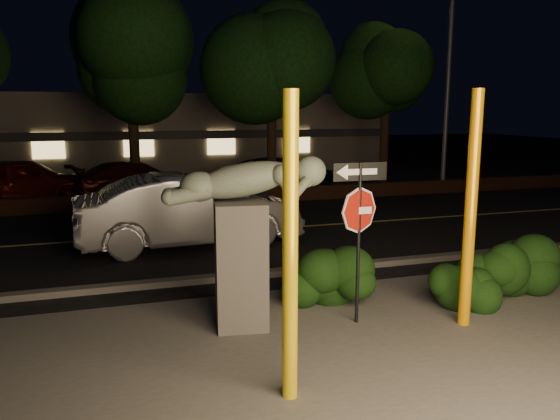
# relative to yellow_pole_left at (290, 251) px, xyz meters

# --- Properties ---
(ground) EXTENTS (90.00, 90.00, 0.00)m
(ground) POSITION_rel_yellow_pole_left_xyz_m (1.57, 11.58, -1.72)
(ground) COLOR black
(ground) RESTS_ON ground
(patio) EXTENTS (14.00, 6.00, 0.02)m
(patio) POSITION_rel_yellow_pole_left_xyz_m (1.57, 0.58, -1.71)
(patio) COLOR #4C4944
(patio) RESTS_ON ground
(road) EXTENTS (80.00, 8.00, 0.01)m
(road) POSITION_rel_yellow_pole_left_xyz_m (1.57, 8.58, -1.72)
(road) COLOR black
(road) RESTS_ON ground
(lane_marking) EXTENTS (80.00, 0.12, 0.00)m
(lane_marking) POSITION_rel_yellow_pole_left_xyz_m (1.57, 8.58, -1.71)
(lane_marking) COLOR tan
(lane_marking) RESTS_ON road
(curb) EXTENTS (80.00, 0.25, 0.12)m
(curb) POSITION_rel_yellow_pole_left_xyz_m (1.57, 4.48, -1.66)
(curb) COLOR #4C4944
(curb) RESTS_ON ground
(brick_wall) EXTENTS (40.00, 0.35, 0.50)m
(brick_wall) POSITION_rel_yellow_pole_left_xyz_m (1.57, 12.88, -1.47)
(brick_wall) COLOR #482517
(brick_wall) RESTS_ON ground
(parking_lot) EXTENTS (40.00, 12.00, 0.01)m
(parking_lot) POSITION_rel_yellow_pole_left_xyz_m (1.57, 18.58, -1.72)
(parking_lot) COLOR black
(parking_lot) RESTS_ON ground
(building) EXTENTS (22.00, 10.20, 4.00)m
(building) POSITION_rel_yellow_pole_left_xyz_m (1.57, 26.57, 0.28)
(building) COLOR gray
(building) RESTS_ON ground
(tree_far_b) EXTENTS (5.20, 5.20, 8.41)m
(tree_far_b) POSITION_rel_yellow_pole_left_xyz_m (-0.93, 14.78, 4.33)
(tree_far_b) COLOR black
(tree_far_b) RESTS_ON ground
(tree_far_c) EXTENTS (4.80, 4.80, 7.84)m
(tree_far_c) POSITION_rel_yellow_pole_left_xyz_m (4.07, 14.38, 3.94)
(tree_far_c) COLOR black
(tree_far_c) RESTS_ON ground
(tree_far_d) EXTENTS (4.40, 4.40, 7.42)m
(tree_far_d) POSITION_rel_yellow_pole_left_xyz_m (9.07, 14.88, 3.69)
(tree_far_d) COLOR black
(tree_far_d) RESTS_ON ground
(yellow_pole_left) EXTENTS (0.17, 0.17, 3.45)m
(yellow_pole_left) POSITION_rel_yellow_pole_left_xyz_m (0.00, 0.00, 0.00)
(yellow_pole_left) COLOR yellow
(yellow_pole_left) RESTS_ON ground
(yellow_pole_right) EXTENTS (0.18, 0.18, 3.53)m
(yellow_pole_right) POSITION_rel_yellow_pole_left_xyz_m (3.20, 1.23, 0.04)
(yellow_pole_right) COLOR #FCA208
(yellow_pole_right) RESTS_ON ground
(signpost) EXTENTS (0.84, 0.07, 2.47)m
(signpost) POSITION_rel_yellow_pole_left_xyz_m (1.67, 1.78, 0.03)
(signpost) COLOR black
(signpost) RESTS_ON ground
(sculpture) EXTENTS (2.41, 0.95, 2.56)m
(sculpture) POSITION_rel_yellow_pole_left_xyz_m (0.01, 2.19, -0.14)
(sculpture) COLOR #4C4944
(sculpture) RESTS_ON ground
(hedge_center) EXTENTS (2.14, 1.39, 1.02)m
(hedge_center) POSITION_rel_yellow_pole_left_xyz_m (1.42, 2.66, -1.21)
(hedge_center) COLOR black
(hedge_center) RESTS_ON ground
(hedge_right) EXTENTS (1.85, 1.43, 1.07)m
(hedge_right) POSITION_rel_yellow_pole_left_xyz_m (3.78, 1.91, -1.19)
(hedge_right) COLOR black
(hedge_right) RESTS_ON ground
(hedge_far_right) EXTENTS (1.72, 1.25, 1.09)m
(hedge_far_right) POSITION_rel_yellow_pole_left_xyz_m (4.90, 2.32, -1.18)
(hedge_far_right) COLOR black
(hedge_far_right) RESTS_ON ground
(streetlight) EXTENTS (1.26, 0.69, 8.90)m
(streetlight) POSITION_rel_yellow_pole_left_xyz_m (10.48, 13.04, 3.57)
(streetlight) COLOR #505055
(streetlight) RESTS_ON ground
(silver_sedan) EXTENTS (5.34, 2.19, 1.72)m
(silver_sedan) POSITION_rel_yellow_pole_left_xyz_m (-0.07, 7.36, -0.86)
(silver_sedan) COLOR #BBBBC0
(silver_sedan) RESTS_ON ground
(parked_car_red) EXTENTS (4.68, 1.97, 1.58)m
(parked_car_red) POSITION_rel_yellow_pole_left_xyz_m (-4.65, 15.34, -0.93)
(parked_car_red) COLOR #66140C
(parked_car_red) RESTS_ON ground
(parked_car_darkred) EXTENTS (5.03, 3.16, 1.36)m
(parked_car_darkred) POSITION_rel_yellow_pole_left_xyz_m (-0.90, 15.12, -1.05)
(parked_car_darkred) COLOR #44120D
(parked_car_darkred) RESTS_ON ground
(parked_car_dark) EXTENTS (5.21, 3.22, 1.35)m
(parked_car_dark) POSITION_rel_yellow_pole_left_xyz_m (4.66, 15.28, -1.05)
(parked_car_dark) COLOR black
(parked_car_dark) RESTS_ON ground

